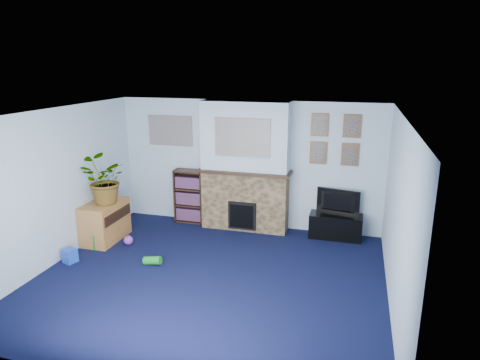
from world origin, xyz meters
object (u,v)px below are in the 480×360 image
(bookshelf, at_px, (190,197))
(sideboard, at_px, (105,221))
(television, at_px, (337,203))
(tv_stand, at_px, (335,226))

(bookshelf, height_order, sideboard, bookshelf)
(television, distance_m, sideboard, 4.12)
(tv_stand, distance_m, television, 0.43)
(tv_stand, relative_size, bookshelf, 0.88)
(television, relative_size, sideboard, 0.86)
(tv_stand, distance_m, sideboard, 4.10)
(television, xyz_separation_m, sideboard, (-3.93, -1.20, -0.31))
(television, bearing_deg, bookshelf, 10.33)
(bookshelf, bearing_deg, sideboard, -131.28)
(sideboard, bearing_deg, tv_stand, 16.75)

